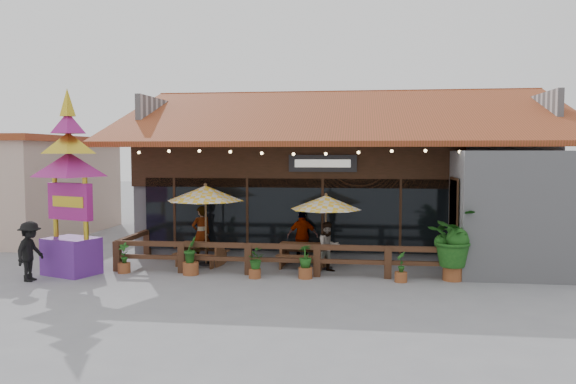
# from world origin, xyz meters

# --- Properties ---
(ground) EXTENTS (100.00, 100.00, 0.00)m
(ground) POSITION_xyz_m (0.00, 0.00, 0.00)
(ground) COLOR gray
(ground) RESTS_ON ground
(restaurant_building) EXTENTS (15.50, 14.73, 6.09)m
(restaurant_building) POSITION_xyz_m (0.26, 6.61, 2.21)
(restaurant_building) COLOR #A2A2A7
(restaurant_building) RESTS_ON ground
(patio_railing) EXTENTS (10.00, 2.60, 0.92)m
(patio_railing) POSITION_xyz_m (-2.25, -0.27, 0.61)
(patio_railing) COLOR #4B2B1A
(patio_railing) RESTS_ON ground
(umbrella_left) EXTENTS (2.57, 2.57, 2.60)m
(umbrella_left) POSITION_xyz_m (-4.10, 0.71, 2.26)
(umbrella_left) COLOR brown
(umbrella_left) RESTS_ON ground
(umbrella_right) EXTENTS (2.39, 2.39, 2.33)m
(umbrella_right) POSITION_xyz_m (-0.32, 0.61, 2.03)
(umbrella_right) COLOR brown
(umbrella_right) RESTS_ON ground
(picnic_table_left) EXTENTS (1.61, 1.45, 0.69)m
(picnic_table_left) POSITION_xyz_m (-4.26, 0.74, 0.46)
(picnic_table_left) COLOR brown
(picnic_table_left) RESTS_ON ground
(picnic_table_right) EXTENTS (1.60, 1.41, 0.72)m
(picnic_table_right) POSITION_xyz_m (-1.02, 0.83, 0.49)
(picnic_table_right) COLOR brown
(picnic_table_right) RESTS_ON ground
(thai_sign_tower) EXTENTS (2.75, 2.75, 5.79)m
(thai_sign_tower) POSITION_xyz_m (-7.63, -1.11, 3.06)
(thai_sign_tower) COLOR #5F268B
(thai_sign_tower) RESTS_ON ground
(tropical_plant) EXTENTS (1.92, 1.92, 2.01)m
(tropical_plant) POSITION_xyz_m (3.28, -0.52, 1.15)
(tropical_plant) COLOR brown
(tropical_plant) RESTS_ON ground
(diner_a) EXTENTS (0.78, 0.77, 1.81)m
(diner_a) POSITION_xyz_m (-4.43, 1.33, 0.91)
(diner_a) COLOR #361D11
(diner_a) RESTS_ON ground
(diner_b) EXTENTS (0.91, 0.85, 1.49)m
(diner_b) POSITION_xyz_m (-0.22, 0.16, 0.75)
(diner_b) COLOR #361D11
(diner_b) RESTS_ON ground
(diner_c) EXTENTS (1.03, 0.51, 1.69)m
(diner_c) POSITION_xyz_m (-1.12, 1.51, 0.85)
(diner_c) COLOR #361D11
(diner_c) RESTS_ON ground
(pedestrian) EXTENTS (0.63, 1.08, 1.66)m
(pedestrian) POSITION_xyz_m (-8.31, -2.07, 0.83)
(pedestrian) COLOR black
(pedestrian) RESTS_ON ground
(planter_a) EXTENTS (0.37, 0.37, 0.90)m
(planter_a) POSITION_xyz_m (-6.19, -0.73, 0.38)
(planter_a) COLOR brown
(planter_a) RESTS_ON ground
(planter_b) EXTENTS (0.46, 0.49, 1.13)m
(planter_b) POSITION_xyz_m (-4.16, -0.73, 0.51)
(planter_b) COLOR brown
(planter_b) RESTS_ON ground
(planter_c) EXTENTS (0.67, 0.67, 0.84)m
(planter_c) POSITION_xyz_m (-2.23, -0.95, 0.47)
(planter_c) COLOR brown
(planter_c) RESTS_ON ground
(planter_d) EXTENTS (0.50, 0.50, 0.96)m
(planter_d) POSITION_xyz_m (-0.81, -0.79, 0.46)
(planter_d) COLOR brown
(planter_d) RESTS_ON ground
(planter_e) EXTENTS (0.34, 0.34, 0.84)m
(planter_e) POSITION_xyz_m (1.84, -0.90, 0.35)
(planter_e) COLOR brown
(planter_e) RESTS_ON ground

